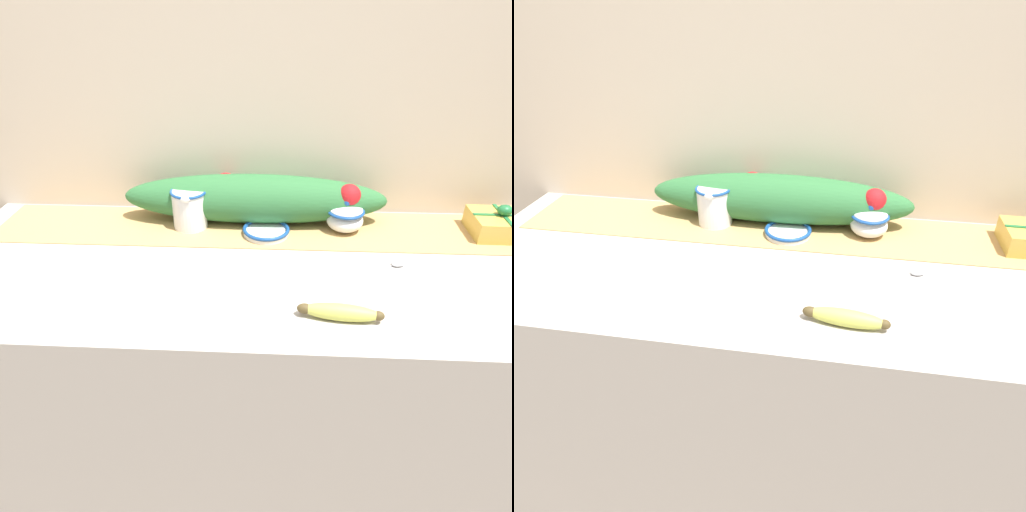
% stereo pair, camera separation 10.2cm
% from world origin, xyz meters
% --- Properties ---
extents(ground_plane, '(12.00, 12.00, 0.00)m').
position_xyz_m(ground_plane, '(0.00, 0.00, 0.00)').
color(ground_plane, '#7A6B5B').
extents(countertop, '(1.57, 0.63, 0.92)m').
position_xyz_m(countertop, '(0.00, 0.00, 0.46)').
color(countertop, '#B7B2AD').
rests_on(countertop, ground_plane).
extents(back_wall, '(2.37, 0.04, 2.40)m').
position_xyz_m(back_wall, '(0.00, 0.33, 1.20)').
color(back_wall, beige).
rests_on(back_wall, ground_plane).
extents(table_runner, '(1.45, 0.23, 0.00)m').
position_xyz_m(table_runner, '(0.00, 0.19, 0.92)').
color(table_runner, tan).
rests_on(table_runner, countertop).
extents(cream_pitcher, '(0.10, 0.12, 0.11)m').
position_xyz_m(cream_pitcher, '(-0.18, 0.19, 0.98)').
color(cream_pitcher, white).
rests_on(cream_pitcher, countertop).
extents(sugar_bowl, '(0.10, 0.10, 0.09)m').
position_xyz_m(sugar_bowl, '(0.25, 0.19, 0.97)').
color(sugar_bowl, white).
rests_on(sugar_bowl, countertop).
extents(small_dish, '(0.13, 0.13, 0.02)m').
position_xyz_m(small_dish, '(0.04, 0.15, 0.94)').
color(small_dish, white).
rests_on(small_dish, countertop).
extents(banana, '(0.18, 0.05, 0.04)m').
position_xyz_m(banana, '(0.20, -0.20, 0.94)').
color(banana, '#CCD156').
rests_on(banana, countertop).
extents(spoon, '(0.19, 0.08, 0.01)m').
position_xyz_m(spoon, '(0.35, 0.01, 0.93)').
color(spoon, '#B7B7BC').
rests_on(spoon, countertop).
extents(poinsettia_garland, '(0.75, 0.15, 0.14)m').
position_xyz_m(poinsettia_garland, '(0.00, 0.23, 1.00)').
color(poinsettia_garland, '#2D6B38').
rests_on(poinsettia_garland, countertop).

